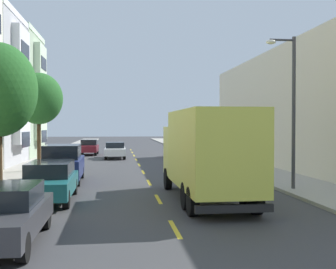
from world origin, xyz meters
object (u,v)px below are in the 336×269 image
street_lamp (290,101)px  moving_white_sedan (115,150)px  parked_sedan_charcoal (3,214)px  parked_suv_red (184,147)px  delivery_box_truck (207,150)px  parked_suv_navy (63,163)px  parked_wagon_teal (50,180)px  street_tree_third (39,99)px  parked_hatchback_burgundy (89,147)px

street_lamp → moving_white_sedan: size_ratio=1.48×
parked_sedan_charcoal → parked_suv_red: parked_suv_red is taller
delivery_box_truck → parked_suv_navy: (-6.20, 6.36, -0.98)m
parked_suv_navy → moving_white_sedan: size_ratio=1.08×
parked_suv_navy → street_lamp: bearing=-22.9°
parked_suv_navy → delivery_box_truck: bearing=-45.7°
delivery_box_truck → parked_wagon_teal: 6.18m
delivery_box_truck → parked_wagon_teal: delivery_box_truck is taller
delivery_box_truck → moving_white_sedan: bearing=99.1°
parked_sedan_charcoal → parked_suv_navy: bearing=90.0°
street_tree_third → street_lamp: (12.35, -9.13, -0.55)m
street_tree_third → parked_suv_navy: bearing=-67.2°
street_lamp → parked_hatchback_burgundy: bearing=112.2°
street_lamp → parked_wagon_teal: (-10.15, -1.14, -3.21)m
parked_sedan_charcoal → parked_suv_navy: size_ratio=0.93×
street_lamp → parked_suv_navy: bearing=157.1°
street_tree_third → parked_hatchback_burgundy: 16.88m
parked_sedan_charcoal → parked_suv_navy: parked_suv_navy is taller
parked_sedan_charcoal → parked_wagon_teal: 6.14m
street_lamp → parked_sedan_charcoal: bearing=-144.9°
parked_wagon_teal → moving_white_sedan: (2.41, 21.55, -0.05)m
parked_hatchback_burgundy → moving_white_sedan: size_ratio=0.90×
parked_wagon_teal → parked_suv_navy: bearing=92.0°
parked_wagon_teal → moving_white_sedan: 21.69m
street_tree_third → parked_wagon_teal: size_ratio=1.28×
parked_hatchback_burgundy → moving_white_sedan: bearing=-62.5°
delivery_box_truck → parked_suv_red: 22.60m
delivery_box_truck → moving_white_sedan: size_ratio=1.81×
parked_sedan_charcoal → parked_suv_red: size_ratio=0.93×
parked_hatchback_burgundy → parked_wagon_teal: size_ratio=0.86×
delivery_box_truck → parked_sedan_charcoal: (-6.20, -5.29, -1.21)m
street_lamp → parked_hatchback_burgundy: size_ratio=1.65×
parked_hatchback_burgundy → parked_wagon_teal: bearing=-89.5°
street_tree_third → parked_suv_navy: street_tree_third is taller
parked_sedan_charcoal → parked_wagon_teal: (0.19, 6.14, 0.05)m
parked_hatchback_burgundy → parked_sedan_charcoal: parked_hatchback_burgundy is taller
moving_white_sedan → delivery_box_truck: bearing=-80.9°
delivery_box_truck → parked_suv_red: size_ratio=1.68×
parked_suv_red → parked_suv_navy: bearing=-118.6°
street_lamp → parked_suv_navy: size_ratio=1.38×
parked_suv_navy → parked_wagon_teal: bearing=-88.0°
street_lamp → parked_suv_red: bearing=94.4°
street_lamp → parked_wagon_teal: size_ratio=1.41×
street_lamp → moving_white_sedan: 22.08m
parked_hatchback_burgundy → parked_suv_navy: parked_suv_navy is taller
street_lamp → delivery_box_truck: street_lamp is taller
street_lamp → delivery_box_truck: (-4.14, -1.98, -2.05)m
street_tree_third → parked_suv_red: (10.76, 11.32, -3.57)m
delivery_box_truck → parked_hatchback_burgundy: (-6.23, 27.45, -1.21)m
parked_suv_navy → moving_white_sedan: 16.25m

